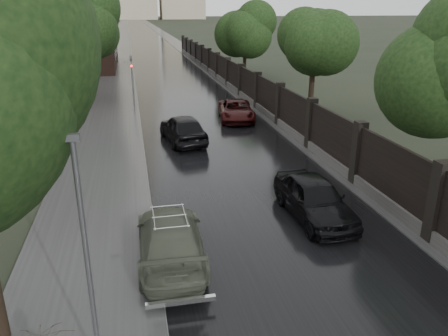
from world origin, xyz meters
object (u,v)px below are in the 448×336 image
hatchback_left (183,128)px  car_right_near (314,198)px  lamp_post (88,264)px  traffic_light (132,80)px  volga_sedan (170,238)px  tree_right_b (315,42)px  tree_left_far (78,33)px  tree_right_c (245,29)px  car_right_far (236,110)px

hatchback_left → car_right_near: 10.73m
lamp_post → traffic_light: (1.10, 23.49, -0.27)m
volga_sedan → tree_right_b: bearing=-122.3°
tree_left_far → traffic_light: size_ratio=1.85×
tree_right_c → volga_sedan: (-11.10, -34.31, -4.27)m
tree_left_far → lamp_post: 28.73m
car_right_far → tree_right_b: bearing=8.7°
hatchback_left → volga_sedan: bearing=73.5°
tree_left_far → hatchback_left: bearing=-63.5°
car_right_near → traffic_light: bearing=106.3°
car_right_near → lamp_post: bearing=-142.2°
car_right_near → volga_sedan: bearing=-164.3°
tree_right_b → tree_right_c: bearing=90.0°
hatchback_left → car_right_near: hatchback_left is taller
tree_left_far → lamp_post: size_ratio=1.45×
tree_right_b → hatchback_left: tree_right_b is taller
tree_right_b → tree_right_c: same height
lamp_post → car_right_near: size_ratio=1.17×
tree_left_far → traffic_light: (3.70, -5.01, -2.84)m
tree_right_c → traffic_light: bearing=-128.2°
tree_right_c → car_right_near: (-5.90, -32.62, -4.21)m
tree_right_b → traffic_light: (-11.80, 2.99, -2.55)m
volga_sedan → hatchback_left: (1.80, 11.86, 0.11)m
volga_sedan → car_right_far: volga_sedan is taller
tree_left_far → lamp_post: bearing=-84.8°
car_right_far → volga_sedan: bearing=-101.9°
lamp_post → tree_right_c: bearing=71.5°
tree_right_b → hatchback_left: (-9.30, -4.45, -4.16)m
tree_right_b → volga_sedan: 20.18m
volga_sedan → car_right_near: size_ratio=1.07×
tree_right_c → volga_sedan: 36.31m
lamp_post → car_right_far: lamp_post is taller
traffic_light → tree_right_b: bearing=-14.2°
tree_right_b → lamp_post: bearing=-122.2°
volga_sedan → traffic_light: bearing=-85.9°
car_right_near → hatchback_left: bearing=106.2°
tree_right_c → traffic_light: 19.26m
tree_right_b → hatchback_left: size_ratio=1.52×
tree_right_b → hatchback_left: 11.12m
volga_sedan → hatchback_left: hatchback_left is taller
tree_left_far → hatchback_left: 14.60m
tree_right_b → car_right_far: size_ratio=1.50×
traffic_light → car_right_near: (5.90, -17.62, -1.66)m
volga_sedan → car_right_far: (5.86, 16.24, -0.03)m
traffic_light → lamp_post: bearing=-92.7°
traffic_light → car_right_near: size_ratio=0.92×
hatchback_left → car_right_far: bearing=-140.7°
traffic_light → hatchback_left: traffic_light is taller
tree_right_b → traffic_light: tree_right_b is taller
tree_right_c → hatchback_left: 24.65m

